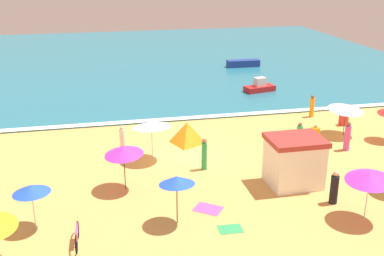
% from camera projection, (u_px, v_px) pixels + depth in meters
% --- Properties ---
extents(ground_plane, '(60.00, 60.00, 0.00)m').
position_uv_depth(ground_plane, '(185.00, 154.00, 28.06)').
color(ground_plane, '#E0A856').
extents(ocean_water, '(60.00, 44.00, 0.10)m').
position_uv_depth(ocean_water, '(135.00, 60.00, 53.80)').
color(ocean_water, teal).
rests_on(ocean_water, ground_plane).
extents(wave_breaker_foam, '(57.00, 0.70, 0.01)m').
position_uv_depth(wave_breaker_foam, '(167.00, 119.00, 33.82)').
color(wave_breaker_foam, white).
rests_on(wave_breaker_foam, ocean_water).
extents(lifeguard_cabana, '(2.73, 2.26, 2.55)m').
position_uv_depth(lifeguard_cabana, '(294.00, 161.00, 23.92)').
color(lifeguard_cabana, white).
rests_on(lifeguard_cabana, ground_plane).
extents(beach_umbrella_0, '(2.92, 2.91, 2.39)m').
position_uv_depth(beach_umbrella_0, '(370.00, 177.00, 20.37)').
color(beach_umbrella_0, silver).
rests_on(beach_umbrella_0, ground_plane).
extents(beach_umbrella_3, '(2.88, 2.89, 2.38)m').
position_uv_depth(beach_umbrella_3, '(152.00, 124.00, 26.64)').
color(beach_umbrella_3, silver).
rests_on(beach_umbrella_3, ground_plane).
extents(beach_umbrella_4, '(1.84, 1.86, 2.31)m').
position_uv_depth(beach_umbrella_4, '(177.00, 180.00, 20.13)').
color(beach_umbrella_4, '#4C3823').
rests_on(beach_umbrella_4, ground_plane).
extents(beach_umbrella_5, '(3.03, 3.04, 2.13)m').
position_uv_depth(beach_umbrella_5, '(346.00, 108.00, 30.53)').
color(beach_umbrella_5, '#4C3823').
rests_on(beach_umbrella_5, ground_plane).
extents(beach_umbrella_6, '(2.71, 2.70, 2.36)m').
position_uv_depth(beach_umbrella_6, '(124.00, 151.00, 23.16)').
color(beach_umbrella_6, '#4C3823').
rests_on(beach_umbrella_6, ground_plane).
extents(beach_umbrella_9, '(2.21, 2.21, 2.08)m').
position_uv_depth(beach_umbrella_9, '(31.00, 189.00, 19.78)').
color(beach_umbrella_9, silver).
rests_on(beach_umbrella_9, ground_plane).
extents(beach_tent, '(2.23, 2.39, 1.35)m').
position_uv_depth(beach_tent, '(187.00, 132.00, 29.61)').
color(beach_tent, orange).
rests_on(beach_tent, ground_plane).
extents(parked_bicycle, '(0.13, 1.82, 0.76)m').
position_uv_depth(parked_bicycle, '(77.00, 236.00, 19.16)').
color(parked_bicycle, black).
rests_on(parked_bicycle, ground_plane).
extents(beachgoer_0, '(0.40, 0.40, 1.64)m').
position_uv_depth(beachgoer_0, '(334.00, 188.00, 22.26)').
color(beachgoer_0, black).
rests_on(beachgoer_0, ground_plane).
extents(beachgoer_1, '(0.45, 0.45, 0.88)m').
position_uv_depth(beachgoer_1, '(315.00, 132.00, 30.57)').
color(beachgoer_1, orange).
rests_on(beachgoer_1, ground_plane).
extents(beachgoer_4, '(0.45, 0.45, 1.64)m').
position_uv_depth(beachgoer_4, '(312.00, 106.00, 34.42)').
color(beachgoer_4, orange).
rests_on(beachgoer_4, ground_plane).
extents(beachgoer_5, '(0.51, 0.51, 1.79)m').
position_uv_depth(beachgoer_5, '(347.00, 137.00, 28.41)').
color(beachgoer_5, '#D84CA5').
rests_on(beachgoer_5, ground_plane).
extents(beachgoer_6, '(0.50, 0.50, 0.89)m').
position_uv_depth(beachgoer_6, '(343.00, 120.00, 32.83)').
color(beachgoer_6, red).
rests_on(beachgoer_6, ground_plane).
extents(beachgoer_7, '(0.31, 0.31, 1.81)m').
position_uv_depth(beachgoer_7, '(204.00, 154.00, 25.79)').
color(beachgoer_7, green).
rests_on(beachgoer_7, ground_plane).
extents(beachgoer_8, '(0.45, 0.45, 1.65)m').
position_uv_depth(beachgoer_8, '(299.00, 136.00, 28.69)').
color(beachgoer_8, green).
rests_on(beachgoer_8, ground_plane).
extents(beachgoer_9, '(0.33, 0.33, 1.91)m').
position_uv_depth(beachgoer_9, '(122.00, 142.00, 27.36)').
color(beachgoer_9, white).
rests_on(beachgoer_9, ground_plane).
extents(beach_towel_1, '(1.06, 0.80, 0.01)m').
position_uv_depth(beach_towel_1, '(230.00, 229.00, 20.33)').
color(beach_towel_1, green).
rests_on(beach_towel_1, ground_plane).
extents(beach_towel_2, '(1.55, 1.49, 0.01)m').
position_uv_depth(beach_towel_2, '(208.00, 209.00, 21.96)').
color(beach_towel_2, '#D84CA5').
rests_on(beach_towel_2, ground_plane).
extents(small_boat_0, '(3.44, 1.07, 0.69)m').
position_uv_depth(small_boat_0, '(243.00, 63.00, 50.06)').
color(small_boat_0, navy).
rests_on(small_boat_0, ocean_water).
extents(small_boat_1, '(2.79, 1.73, 1.20)m').
position_uv_depth(small_boat_1, '(260.00, 87.00, 40.79)').
color(small_boat_1, red).
rests_on(small_boat_1, ocean_water).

